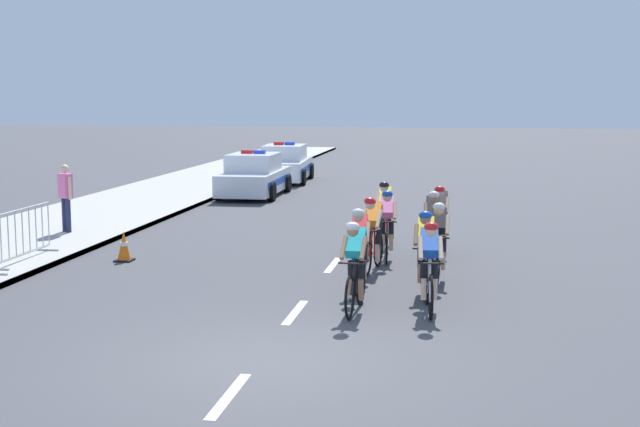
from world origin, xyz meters
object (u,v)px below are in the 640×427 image
Objects in this scene: cyclist_sixth at (439,240)px; cyclist_ninth at (385,212)px; police_car_second at (285,165)px; crowd_barrier_middle at (23,235)px; cyclist_eighth at (433,225)px; cyclist_lead at (355,265)px; cyclist_fifth at (373,233)px; police_car_nearest at (254,177)px; spectator_middle at (66,193)px; cyclist_seventh at (387,224)px; cyclist_third at (359,247)px; traffic_cone_mid at (124,247)px; cyclist_second at (430,265)px; cyclist_fourth at (425,250)px; cyclist_tenth at (440,218)px.

cyclist_ninth is (-1.37, 3.68, 0.00)m from cyclist_sixth.
police_car_second is 1.94× the size of crowd_barrier_middle.
cyclist_lead is at bearing -102.93° from cyclist_eighth.
cyclist_eighth is at bearing 48.81° from cyclist_fifth.
cyclist_eighth is 0.74× the size of crowd_barrier_middle.
police_car_nearest is 9.48m from spectator_middle.
spectator_middle is at bearing 167.95° from cyclist_seventh.
police_car_nearest is (-5.51, 15.43, -0.11)m from cyclist_lead.
cyclist_third and cyclist_ninth have the same top height.
police_car_second is 14.45m from spectator_middle.
cyclist_second is at bearing -26.64° from traffic_cone_mid.
cyclist_fourth is at bearing -8.23° from crowd_barrier_middle.
cyclist_seventh is at bearing -83.04° from cyclist_ninth.
cyclist_fifth is 7.20m from crowd_barrier_middle.
cyclist_tenth is (-0.01, 5.44, 0.00)m from cyclist_second.
cyclist_seventh is at bearing 107.45° from cyclist_fourth.
traffic_cone_mid is at bearing -151.43° from cyclist_ninth.
police_car_nearest reaches higher than cyclist_seventh.
cyclist_lead is at bearing -125.01° from cyclist_fourth.
spectator_middle is (-2.52, -9.14, 0.40)m from police_car_nearest.
police_car_nearest is (-6.56, 13.93, -0.11)m from cyclist_fourth.
police_car_second reaches higher than cyclist_fifth.
traffic_cone_mid is (-5.48, -1.06, -0.48)m from cyclist_seventh.
cyclist_tenth is at bearing 44.98° from cyclist_seventh.
police_car_nearest reaches higher than cyclist_second.
police_car_second is at bearing 105.85° from cyclist_third.
cyclist_ninth is (-1.31, 6.16, 0.00)m from cyclist_second.
spectator_middle is (-0.78, 3.60, 0.44)m from crowd_barrier_middle.
cyclist_eighth and cyclist_ninth have the same top height.
cyclist_eighth is 6.55m from traffic_cone_mid.
cyclist_seventh is 1.00× the size of cyclist_tenth.
police_car_nearest is 12.85m from crowd_barrier_middle.
cyclist_second is 16.63m from police_car_nearest.
police_car_second is 17.02m from traffic_cone_mid.
cyclist_eighth is at bearing 12.83° from crowd_barrier_middle.
cyclist_sixth and cyclist_ninth have the same top height.
cyclist_third is 5.60m from traffic_cone_mid.
spectator_middle is (-7.95, 3.00, 0.30)m from cyclist_fifth.
cyclist_lead is 1.00× the size of cyclist_eighth.
cyclist_seventh reaches higher than crowd_barrier_middle.
police_car_nearest is (-5.38, 9.07, -0.11)m from cyclist_ninth.
cyclist_fourth is 0.38× the size of police_car_second.
spectator_middle is at bearing 146.52° from cyclist_second.
police_car_nearest is 11.94m from traffic_cone_mid.
cyclist_second and cyclist_eighth have the same top height.
cyclist_third and cyclist_fourth have the same top height.
cyclist_lead is 1.00× the size of cyclist_third.
cyclist_second is 11.05m from spectator_middle.
cyclist_third and cyclist_fifth have the same top height.
cyclist_lead is 7.74m from crowd_barrier_middle.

